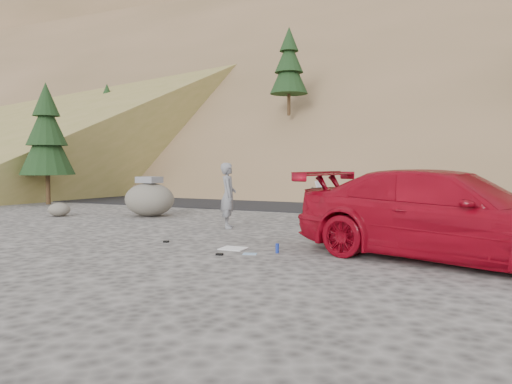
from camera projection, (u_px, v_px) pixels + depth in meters
ground at (230, 235)px, 12.03m from camera, size 140.00×140.00×0.00m
road at (335, 205)px, 20.16m from camera, size 120.00×7.00×0.05m
hillside at (428, 66)px, 48.31m from camera, size 120.00×73.00×46.72m
conifer_verge at (47, 135)px, 20.59m from camera, size 2.20×2.20×5.04m
motorcycle at (337, 205)px, 14.52m from camera, size 1.98×0.93×1.21m
man at (228, 228)px, 13.29m from camera, size 0.66×0.75×1.74m
red_car at (449, 260)px, 8.91m from camera, size 5.98×3.59×1.62m
boulder at (149, 199)px, 16.16m from camera, size 2.03×1.87×1.26m
small_rock at (59, 210)px, 16.14m from camera, size 0.91×0.87×0.44m
gear_white_cloth at (234, 248)px, 10.10m from camera, size 0.53×0.47×0.02m
gear_blue_mat at (348, 243)px, 10.25m from camera, size 0.45×0.23×0.17m
gear_bottle at (277, 248)px, 9.62m from camera, size 0.08×0.08×0.19m
gear_funnel at (346, 249)px, 9.54m from camera, size 0.18×0.18×0.20m
gear_glove_a at (219, 254)px, 9.41m from camera, size 0.14×0.10×0.04m
gear_glove_b at (166, 242)px, 10.89m from camera, size 0.14×0.12×0.04m
gear_blue_cloth at (250, 254)px, 9.52m from camera, size 0.31×0.26×0.01m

